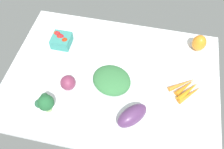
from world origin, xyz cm
name	(u,v)px	position (x,y,z in cm)	size (l,w,h in cm)	color
tablecloth	(112,78)	(0.00, 0.00, 1.00)	(104.00, 76.00, 2.00)	white
eggplant	(132,115)	(-13.22, 20.25, 5.81)	(14.94, 7.62, 7.62)	#593464
leafy_greens_clump	(112,80)	(-0.71, 3.89, 5.10)	(18.71, 16.54, 6.20)	#397C44
carrot_bunch	(187,89)	(-36.14, 0.17, 3.22)	(16.81, 16.14, 2.74)	orange
bell_pepper_orange	(199,43)	(-40.46, -27.25, 6.65)	(7.22, 7.22, 9.30)	orange
red_onion_center	(68,83)	(18.98, 10.03, 5.63)	(7.25, 7.25, 7.25)	#803352
broccoli_head	(45,102)	(24.70, 23.19, 8.29)	(8.27, 7.98, 10.22)	#9BCD7C
berry_basket	(61,40)	(30.94, -15.35, 5.24)	(9.79, 9.79, 6.77)	teal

